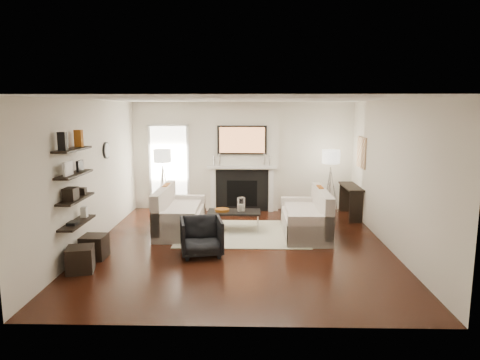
{
  "coord_description": "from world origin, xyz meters",
  "views": [
    {
      "loc": [
        0.2,
        -7.69,
        2.55
      ],
      "look_at": [
        0.0,
        0.6,
        1.15
      ],
      "focal_mm": 32.0,
      "sensor_mm": 36.0,
      "label": 1
    }
  ],
  "objects_px": {
    "loveseat_left_base": "(180,221)",
    "armchair": "(201,235)",
    "lamp_left_shade": "(162,156)",
    "lamp_right_shade": "(331,157)",
    "loveseat_right_base": "(305,224)",
    "ottoman_near": "(94,247)",
    "coffee_table": "(234,212)"
  },
  "relations": [
    {
      "from": "coffee_table",
      "to": "lamp_left_shade",
      "type": "bearing_deg",
      "value": 145.69
    },
    {
      "from": "coffee_table",
      "to": "armchair",
      "type": "relative_size",
      "value": 1.52
    },
    {
      "from": "loveseat_right_base",
      "to": "lamp_right_shade",
      "type": "xyz_separation_m",
      "value": [
        0.73,
        1.31,
        1.24
      ]
    },
    {
      "from": "loveseat_left_base",
      "to": "lamp_right_shade",
      "type": "relative_size",
      "value": 4.5
    },
    {
      "from": "loveseat_left_base",
      "to": "coffee_table",
      "type": "relative_size",
      "value": 1.64
    },
    {
      "from": "loveseat_left_base",
      "to": "loveseat_right_base",
      "type": "bearing_deg",
      "value": -3.9
    },
    {
      "from": "loveseat_right_base",
      "to": "lamp_left_shade",
      "type": "height_order",
      "value": "lamp_left_shade"
    },
    {
      "from": "loveseat_right_base",
      "to": "lamp_right_shade",
      "type": "relative_size",
      "value": 4.5
    },
    {
      "from": "armchair",
      "to": "lamp_right_shade",
      "type": "relative_size",
      "value": 1.81
    },
    {
      "from": "armchair",
      "to": "lamp_left_shade",
      "type": "xyz_separation_m",
      "value": [
        -1.2,
        2.68,
        1.09
      ]
    },
    {
      "from": "loveseat_right_base",
      "to": "lamp_left_shade",
      "type": "distance_m",
      "value": 3.68
    },
    {
      "from": "loveseat_right_base",
      "to": "lamp_left_shade",
      "type": "relative_size",
      "value": 4.5
    },
    {
      "from": "loveseat_left_base",
      "to": "loveseat_right_base",
      "type": "distance_m",
      "value": 2.58
    },
    {
      "from": "loveseat_right_base",
      "to": "lamp_right_shade",
      "type": "height_order",
      "value": "lamp_right_shade"
    },
    {
      "from": "loveseat_left_base",
      "to": "armchair",
      "type": "distance_m",
      "value": 1.58
    },
    {
      "from": "loveseat_right_base",
      "to": "armchair",
      "type": "height_order",
      "value": "armchair"
    },
    {
      "from": "armchair",
      "to": "lamp_left_shade",
      "type": "bearing_deg",
      "value": 102.17
    },
    {
      "from": "loveseat_left_base",
      "to": "armchair",
      "type": "relative_size",
      "value": 2.48
    },
    {
      "from": "loveseat_left_base",
      "to": "ottoman_near",
      "type": "distance_m",
      "value": 2.06
    },
    {
      "from": "ottoman_near",
      "to": "lamp_right_shade",
      "type": "bearing_deg",
      "value": 31.75
    },
    {
      "from": "armchair",
      "to": "ottoman_near",
      "type": "height_order",
      "value": "armchair"
    },
    {
      "from": "loveseat_left_base",
      "to": "lamp_left_shade",
      "type": "bearing_deg",
      "value": 115.84
    },
    {
      "from": "loveseat_left_base",
      "to": "lamp_left_shade",
      "type": "relative_size",
      "value": 4.5
    },
    {
      "from": "lamp_left_shade",
      "to": "lamp_right_shade",
      "type": "relative_size",
      "value": 1.0
    },
    {
      "from": "coffee_table",
      "to": "loveseat_right_base",
      "type": "bearing_deg",
      "value": -9.05
    },
    {
      "from": "ottoman_near",
      "to": "lamp_left_shade",
      "type": "bearing_deg",
      "value": 77.88
    },
    {
      "from": "lamp_right_shade",
      "to": "ottoman_near",
      "type": "relative_size",
      "value": 1.0
    },
    {
      "from": "loveseat_right_base",
      "to": "ottoman_near",
      "type": "bearing_deg",
      "value": -158.58
    },
    {
      "from": "loveseat_left_base",
      "to": "loveseat_right_base",
      "type": "relative_size",
      "value": 1.0
    },
    {
      "from": "armchair",
      "to": "lamp_right_shade",
      "type": "xyz_separation_m",
      "value": [
        2.7,
        2.59,
        1.09
      ]
    },
    {
      "from": "lamp_left_shade",
      "to": "lamp_right_shade",
      "type": "height_order",
      "value": "same"
    },
    {
      "from": "loveseat_left_base",
      "to": "loveseat_right_base",
      "type": "height_order",
      "value": "same"
    }
  ]
}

